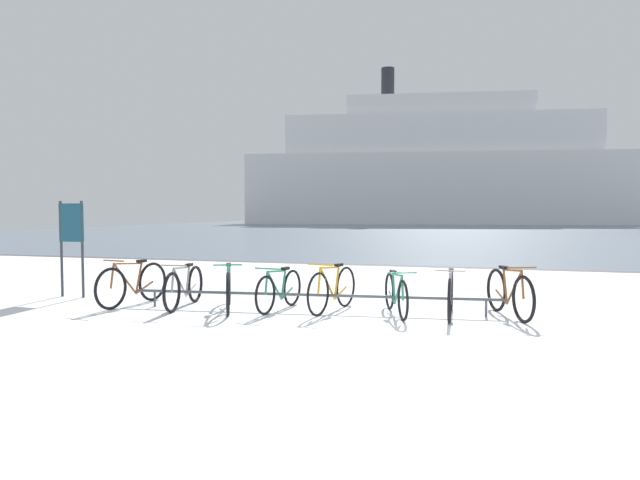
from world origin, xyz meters
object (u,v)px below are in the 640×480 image
(bicycle_2, at_px, (229,288))
(bicycle_1, at_px, (184,287))
(bicycle_0, at_px, (133,284))
(bicycle_4, at_px, (333,289))
(bicycle_3, at_px, (279,290))
(bicycle_5, at_px, (396,294))
(ferry_ship, at_px, (444,172))
(info_sign, at_px, (71,232))
(bicycle_6, at_px, (451,294))
(bicycle_7, at_px, (509,293))

(bicycle_2, bearing_deg, bicycle_1, 177.27)
(bicycle_0, height_order, bicycle_4, bicycle_0)
(bicycle_2, distance_m, bicycle_3, 0.87)
(bicycle_2, relative_size, bicycle_5, 1.04)
(ferry_ship, bearing_deg, bicycle_3, -88.82)
(bicycle_4, relative_size, info_sign, 0.89)
(bicycle_0, height_order, bicycle_1, bicycle_0)
(bicycle_1, bearing_deg, bicycle_4, 7.36)
(bicycle_6, bearing_deg, bicycle_7, 14.82)
(bicycle_7, bearing_deg, ferry_ship, 94.35)
(bicycle_4, distance_m, ferry_ship, 68.28)
(bicycle_0, height_order, bicycle_7, bicycle_0)
(bicycle_0, height_order, bicycle_6, bicycle_0)
(bicycle_0, xyz_separation_m, bicycle_4, (3.61, 0.39, -0.00))
(bicycle_0, xyz_separation_m, info_sign, (-1.70, 0.49, 0.89))
(bicycle_2, distance_m, info_sign, 3.72)
(bicycle_1, xyz_separation_m, bicycle_5, (3.68, 0.32, -0.02))
(ferry_ship, bearing_deg, bicycle_2, -89.52)
(info_sign, bearing_deg, bicycle_6, -0.20)
(bicycle_1, bearing_deg, bicycle_2, -2.73)
(bicycle_2, bearing_deg, bicycle_3, 15.94)
(bicycle_3, height_order, bicycle_4, bicycle_4)
(bicycle_1, height_order, bicycle_7, bicycle_7)
(bicycle_0, relative_size, ferry_ship, 0.03)
(bicycle_7, relative_size, info_sign, 0.85)
(ferry_ship, bearing_deg, bicycle_0, -91.10)
(ferry_ship, bearing_deg, bicycle_4, -88.06)
(bicycle_0, distance_m, bicycle_2, 1.88)
(bicycle_2, bearing_deg, ferry_ship, 90.48)
(bicycle_2, xyz_separation_m, info_sign, (-3.58, 0.48, 0.90))
(info_sign, bearing_deg, bicycle_0, -16.02)
(bicycle_4, bearing_deg, bicycle_1, -172.64)
(bicycle_5, distance_m, ferry_ship, 68.35)
(bicycle_1, xyz_separation_m, bicycle_6, (4.54, 0.41, 0.00))
(ferry_ship, bearing_deg, bicycle_5, -87.16)
(bicycle_4, bearing_deg, bicycle_3, -171.16)
(bicycle_3, xyz_separation_m, bicycle_6, (2.83, 0.21, 0.01))
(bicycle_3, distance_m, info_sign, 4.52)
(bicycle_2, xyz_separation_m, ferry_ship, (-0.57, 68.29, 6.71))
(bicycle_0, bearing_deg, ferry_ship, 88.90)
(info_sign, bearing_deg, bicycle_4, -1.05)
(bicycle_3, bearing_deg, ferry_ship, 91.18)
(bicycle_0, height_order, bicycle_5, bicycle_0)
(bicycle_1, bearing_deg, bicycle_3, 6.57)
(bicycle_0, distance_m, bicycle_5, 4.70)
(info_sign, relative_size, ferry_ship, 0.03)
(bicycle_5, xyz_separation_m, info_sign, (-6.39, 0.12, 0.93))
(bicycle_0, xyz_separation_m, bicycle_3, (2.71, 0.25, -0.04))
(bicycle_5, relative_size, ferry_ship, 0.03)
(bicycle_6, distance_m, ferry_ship, 68.30)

